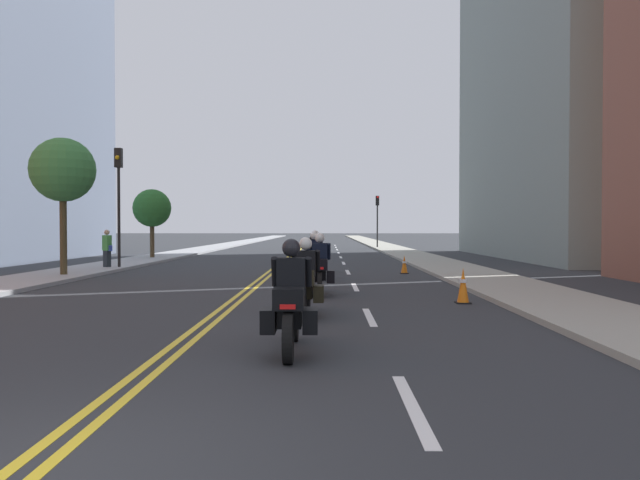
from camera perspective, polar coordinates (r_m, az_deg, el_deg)
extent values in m
plane|color=#2B2D31|center=(52.04, -1.81, -0.76)|extent=(264.00, 264.00, 0.00)
cube|color=#979A9D|center=(52.88, -9.89, -0.68)|extent=(2.76, 144.00, 0.12)
cube|color=#9A998D|center=(52.26, 6.37, -0.69)|extent=(2.76, 144.00, 0.12)
cube|color=yellow|center=(52.05, -1.94, -0.75)|extent=(0.12, 132.00, 0.01)
cube|color=yellow|center=(52.04, -1.68, -0.75)|extent=(0.12, 132.00, 0.01)
cube|color=silver|center=(6.28, 8.63, -15.11)|extent=(0.14, 2.40, 0.01)
cube|color=silver|center=(12.13, 4.63, -7.17)|extent=(0.14, 2.40, 0.01)
cube|color=silver|center=(18.08, 3.29, -4.41)|extent=(0.14, 2.40, 0.01)
cube|color=silver|center=(24.05, 2.62, -3.01)|extent=(0.14, 2.40, 0.01)
cube|color=silver|center=(30.03, 2.21, -2.18)|extent=(0.14, 2.40, 0.01)
cube|color=silver|center=(36.02, 1.94, -1.62)|extent=(0.14, 2.40, 0.01)
cube|color=silver|center=(42.01, 1.75, -1.22)|extent=(0.14, 2.40, 0.01)
cube|color=silver|center=(48.01, 1.61, -0.92)|extent=(0.14, 2.40, 0.01)
cube|color=silver|center=(54.00, 1.49, -0.68)|extent=(0.14, 2.40, 0.01)
cube|color=silver|center=(60.00, 1.40, -0.50)|extent=(0.14, 2.40, 0.01)
cube|color=gray|center=(39.38, 21.36, 16.89)|extent=(6.79, 20.65, 24.95)
cube|color=#2D3847|center=(39.48, 25.97, 7.57)|extent=(0.04, 17.35, 0.90)
cube|color=#2D3847|center=(40.26, 26.03, 14.06)|extent=(0.04, 17.35, 0.90)
cylinder|color=black|center=(9.53, -2.45, -7.44)|extent=(0.13, 0.67, 0.67)
cylinder|color=black|center=(7.97, -3.00, -9.15)|extent=(0.13, 0.67, 0.67)
cube|color=silver|center=(9.48, -2.45, -5.32)|extent=(0.14, 0.32, 0.04)
cube|color=black|center=(8.71, -2.70, -6.40)|extent=(0.33, 1.21, 0.40)
cube|color=black|center=(7.97, -2.97, -5.51)|extent=(0.40, 0.36, 0.28)
cube|color=red|center=(7.79, -3.05, -6.26)|extent=(0.20, 0.03, 0.06)
cube|color=black|center=(8.27, -4.82, -7.51)|extent=(0.20, 0.44, 0.32)
cube|color=black|center=(8.24, -0.91, -7.54)|extent=(0.20, 0.44, 0.32)
cube|color=#B2C1CC|center=(9.17, -2.54, -3.63)|extent=(0.36, 0.12, 0.36)
cube|color=black|center=(8.61, -2.72, -3.40)|extent=(0.40, 0.26, 0.52)
cylinder|color=black|center=(8.77, -4.24, -2.99)|extent=(0.10, 0.28, 0.45)
cylinder|color=black|center=(8.75, -1.10, -3.00)|extent=(0.10, 0.28, 0.45)
sphere|color=black|center=(8.62, -2.71, -0.73)|extent=(0.26, 0.26, 0.26)
cylinder|color=black|center=(13.11, -1.16, -5.22)|extent=(0.12, 0.60, 0.60)
cylinder|color=black|center=(11.58, -1.57, -6.07)|extent=(0.12, 0.60, 0.60)
cube|color=silver|center=(13.08, -1.16, -3.83)|extent=(0.15, 0.32, 0.04)
cube|color=black|center=(12.32, -1.35, -4.33)|extent=(0.35, 1.18, 0.40)
cube|color=black|center=(11.61, -1.55, -3.58)|extent=(0.41, 0.37, 0.28)
cube|color=red|center=(11.43, -1.61, -4.05)|extent=(0.20, 0.03, 0.06)
cube|color=black|center=(11.89, -2.83, -5.01)|extent=(0.21, 0.44, 0.32)
cube|color=black|center=(11.86, -0.12, -5.03)|extent=(0.21, 0.44, 0.32)
cube|color=#B2C1CC|center=(12.78, -1.23, -2.42)|extent=(0.36, 0.13, 0.36)
cube|color=black|center=(12.23, -1.37, -2.21)|extent=(0.41, 0.27, 0.52)
cylinder|color=black|center=(12.39, -2.43, -1.93)|extent=(0.11, 0.28, 0.45)
cylinder|color=black|center=(12.37, -0.22, -1.94)|extent=(0.11, 0.28, 0.45)
sphere|color=white|center=(12.24, -1.36, -0.33)|extent=(0.26, 0.26, 0.26)
cylinder|color=black|center=(16.85, -0.03, -3.72)|extent=(0.13, 0.65, 0.65)
cylinder|color=black|center=(15.40, -0.03, -4.19)|extent=(0.13, 0.65, 0.65)
cube|color=silver|center=(16.82, -0.03, -2.56)|extent=(0.14, 0.32, 0.04)
cube|color=black|center=(16.10, -0.03, -2.95)|extent=(0.33, 1.11, 0.40)
cube|color=black|center=(15.43, -0.03, -2.31)|extent=(0.40, 0.36, 0.28)
cube|color=red|center=(15.25, -0.04, -2.66)|extent=(0.20, 0.03, 0.06)
cube|color=black|center=(15.68, -1.06, -3.43)|extent=(0.20, 0.44, 0.32)
cube|color=black|center=(15.67, 0.99, -3.43)|extent=(0.20, 0.44, 0.32)
cube|color=#B2C1CC|center=(16.54, -0.03, -1.52)|extent=(0.36, 0.13, 0.36)
cube|color=black|center=(16.02, -0.03, -1.27)|extent=(0.40, 0.26, 0.55)
cylinder|color=black|center=(16.17, -0.88, -1.07)|extent=(0.10, 0.28, 0.45)
cylinder|color=black|center=(16.17, 0.82, -1.07)|extent=(0.10, 0.28, 0.45)
sphere|color=white|center=(16.04, -0.03, 0.21)|extent=(0.26, 0.26, 0.26)
cylinder|color=black|center=(21.40, -0.65, -2.64)|extent=(0.16, 0.68, 0.67)
cylinder|color=black|center=(19.76, -0.47, -2.96)|extent=(0.16, 0.68, 0.67)
cube|color=silver|center=(21.38, -0.65, -1.69)|extent=(0.16, 0.33, 0.04)
cube|color=black|center=(20.56, -0.56, -2.02)|extent=(0.39, 1.27, 0.40)
cube|color=black|center=(19.81, -0.48, -1.50)|extent=(0.42, 0.38, 0.28)
cube|color=red|center=(19.62, -0.46, -1.76)|extent=(0.20, 0.04, 0.06)
cube|color=black|center=(20.06, -1.31, -2.38)|extent=(0.23, 0.45, 0.32)
cube|color=black|center=(20.09, 0.29, -2.38)|extent=(0.23, 0.45, 0.32)
cube|color=#B2C1CC|center=(21.07, -0.62, -0.91)|extent=(0.37, 0.14, 0.36)
cube|color=black|center=(20.49, -0.56, -0.73)|extent=(0.41, 0.28, 0.53)
cylinder|color=black|center=(20.63, -1.24, -0.58)|extent=(0.12, 0.29, 0.45)
cylinder|color=black|center=(20.65, 0.09, -0.57)|extent=(0.12, 0.29, 0.45)
sphere|color=white|center=(20.51, -0.56, 0.40)|extent=(0.26, 0.26, 0.26)
cylinder|color=black|center=(24.90, -0.34, -2.18)|extent=(0.15, 0.61, 0.61)
cylinder|color=black|center=(23.43, -0.54, -2.39)|extent=(0.15, 0.61, 0.61)
cube|color=silver|center=(24.88, -0.34, -1.43)|extent=(0.15, 0.33, 0.04)
cube|color=black|center=(24.15, -0.43, -1.62)|extent=(0.36, 1.14, 0.40)
cube|color=black|center=(23.47, -0.53, -1.16)|extent=(0.41, 0.38, 0.28)
cube|color=red|center=(23.29, -0.56, -1.37)|extent=(0.20, 0.04, 0.06)
cube|color=black|center=(23.73, -1.17, -1.91)|extent=(0.22, 0.45, 0.32)
cube|color=black|center=(23.70, 0.18, -1.91)|extent=(0.22, 0.45, 0.32)
cube|color=#B2C1CC|center=(24.60, -0.37, -0.68)|extent=(0.36, 0.14, 0.36)
cube|color=black|center=(24.08, -0.44, -0.44)|extent=(0.41, 0.28, 0.59)
cylinder|color=black|center=(24.24, -0.99, -0.31)|extent=(0.11, 0.28, 0.45)
cylinder|color=black|center=(24.21, 0.15, -0.31)|extent=(0.11, 0.28, 0.45)
sphere|color=white|center=(24.10, -0.44, 0.60)|extent=(0.26, 0.26, 0.26)
cube|color=black|center=(14.59, 13.22, -5.73)|extent=(0.34, 0.34, 0.03)
cone|color=orange|center=(14.55, 13.23, -4.11)|extent=(0.27, 0.27, 0.80)
cylinder|color=white|center=(14.54, 13.23, -3.73)|extent=(0.18, 0.18, 0.08)
cube|color=black|center=(23.55, 7.88, -3.09)|extent=(0.32, 0.32, 0.03)
cone|color=orange|center=(23.53, 7.89, -2.25)|extent=(0.25, 0.25, 0.66)
cylinder|color=white|center=(23.52, 7.89, -2.05)|extent=(0.17, 0.17, 0.08)
cylinder|color=black|center=(26.71, -18.29, 1.96)|extent=(0.12, 0.12, 4.31)
cube|color=black|center=(26.87, -18.32, 7.31)|extent=(0.28, 0.28, 0.80)
sphere|color=yellow|center=(26.73, -18.43, 7.34)|extent=(0.18, 0.18, 0.18)
cylinder|color=black|center=(51.26, 5.38, 1.25)|extent=(0.12, 0.12, 3.66)
cube|color=black|center=(51.31, 5.39, 3.69)|extent=(0.28, 0.28, 0.80)
sphere|color=red|center=(51.18, 5.40, 4.01)|extent=(0.18, 0.18, 0.18)
cube|color=#212A30|center=(26.86, -19.29, -1.79)|extent=(0.34, 0.33, 0.80)
cube|color=#459944|center=(26.83, -19.30, -0.25)|extent=(0.42, 0.39, 0.64)
sphere|color=tan|center=(26.82, -19.31, 0.68)|extent=(0.22, 0.22, 0.22)
cube|color=#344DB2|center=(26.66, -19.03, -0.73)|extent=(0.19, 0.17, 0.24)
cylinder|color=#463B23|center=(23.14, -22.87, 0.43)|extent=(0.24, 0.24, 3.00)
sphere|color=#3B7E3F|center=(23.22, -22.92, 6.07)|extent=(2.23, 2.23, 2.23)
cylinder|color=#4A3A25|center=(34.72, -15.42, -0.03)|extent=(0.24, 0.24, 2.11)
sphere|color=#29662A|center=(34.73, -15.44, 2.90)|extent=(2.07, 2.07, 2.07)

